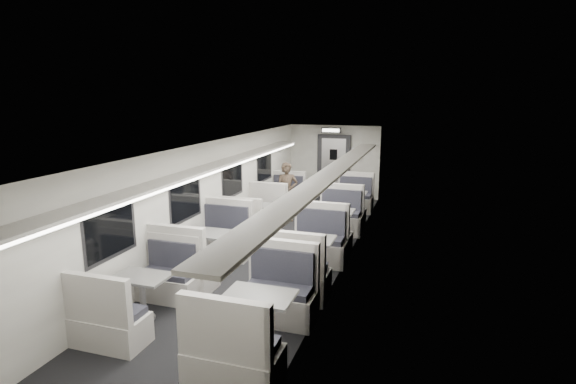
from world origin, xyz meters
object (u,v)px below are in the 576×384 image
Objects in this scene: booth_left_a at (279,202)px; booth_right_a at (350,205)px; vestibule_door at (334,167)px; booth_right_d at (259,321)px; booth_left_d at (143,297)px; booth_left_c at (206,251)px; booth_right_b at (333,226)px; booth_right_c at (308,258)px; passenger at (287,192)px; booth_left_b at (257,218)px; exit_sign at (331,130)px.

booth_right_a is (2.00, 0.25, 0.01)m from booth_left_a.
booth_right_d is at bearing -83.90° from vestibule_door.
booth_left_c is at bearing 90.00° from booth_left_d.
booth_right_c is (0.00, -2.20, 0.01)m from booth_right_b.
passenger reaches higher than booth_right_a.
booth_left_a is 0.92× the size of booth_right_d.
passenger is at bearing 71.47° from booth_left_b.
booth_left_a is 2.81m from booth_right_b.
exit_sign reaches higher than booth_left_a.
booth_left_c is 3.94m from passenger.
booth_right_b is 1.07× the size of vestibule_door.
booth_right_b is (2.00, -1.97, 0.03)m from booth_left_a.
passenger reaches higher than booth_left_b.
booth_right_d is 9.12m from exit_sign.
booth_right_b is at bearing 90.00° from booth_right_d.
booth_right_a is 2.90m from exit_sign.
booth_left_d is (0.00, -6.44, -0.01)m from booth_left_a.
vestibule_door is (1.00, 2.70, 0.67)m from booth_left_a.
booth_left_c is at bearing 131.62° from booth_right_d.
booth_left_b is 5.32m from booth_right_d.
exit_sign reaches higher than passenger.
booth_left_c is (0.00, -4.41, 0.03)m from booth_left_a.
booth_left_c is at bearing -113.21° from booth_right_a.
booth_left_c reaches higher than booth_right_b.
passenger is 0.77× the size of vestibule_door.
vestibule_door is (0.59, 3.22, 0.24)m from passenger.
booth_right_c is at bearing 90.00° from booth_right_d.
booth_left_a is 0.98× the size of booth_right_a.
passenger is at bearing 84.04° from booth_left_c.
booth_right_b is 2.19m from passenger.
booth_left_c reaches higher than booth_left_b.
booth_right_b reaches higher than booth_left_d.
passenger is at bearing -100.45° from vestibule_door.
booth_right_c reaches higher than booth_right_d.
booth_left_b is at bearing 173.17° from booth_right_b.
exit_sign is at bearing 83.41° from booth_left_d.
vestibule_door reaches higher than booth_right_a.
vestibule_door is at bearing 96.10° from booth_right_d.
booth_left_a is 6.44m from booth_left_d.
booth_left_b is 3.15m from booth_right_c.
booth_left_d is 9.22m from vestibule_door.
booth_left_a is 1.30× the size of passenger.
booth_left_c is at bearing -113.37° from passenger.
booth_right_d is (2.00, -6.67, 0.03)m from booth_left_a.
booth_right_b is (2.00, -0.24, 0.04)m from booth_left_b.
booth_right_c is (2.00, 2.27, 0.05)m from booth_left_d.
booth_right_a is 0.93× the size of booth_right_c.
passenger is 3.16m from exit_sign.
booth_left_d is 5.95m from passenger.
exit_sign reaches higher than booth_right_b.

